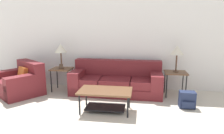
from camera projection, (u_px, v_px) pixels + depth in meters
The scene contains 10 objects.
wall_back at pixel (120, 41), 5.38m from camera, with size 8.94×0.06×2.60m.
couch at pixel (116, 82), 5.08m from camera, with size 2.27×0.90×0.82m.
armchair at pixel (21, 82), 5.04m from camera, with size 1.43×1.39×0.80m.
coffee_table at pixel (105, 96), 3.98m from camera, with size 1.05×0.60×0.44m.
side_table_left at pixel (62, 71), 5.23m from camera, with size 0.52×0.46×0.60m.
side_table_right at pixel (176, 75), 4.83m from camera, with size 0.52×0.46×0.60m.
table_lamp_left at pixel (61, 49), 5.12m from camera, with size 0.31×0.31×0.64m.
table_lamp_right at pixel (177, 51), 4.71m from camera, with size 0.31×0.31×0.64m.
backpack at pixel (187, 100), 4.18m from camera, with size 0.32×0.28×0.35m.
picture_frame at pixel (61, 66), 5.14m from camera, with size 0.10×0.04×0.13m.
Camera 1 is at (0.56, -0.99, 1.69)m, focal length 32.00 mm.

